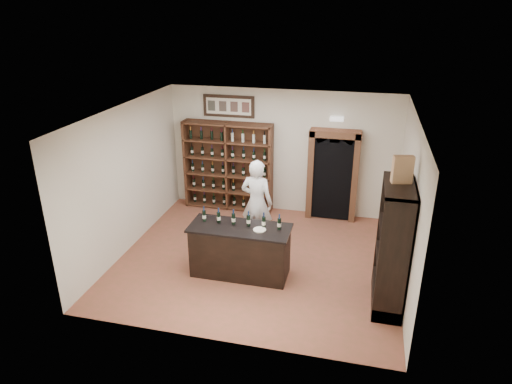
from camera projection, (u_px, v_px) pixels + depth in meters
The scene contains 20 objects.
floor at pixel (258, 259), 9.27m from camera, with size 5.50×5.50×0.00m, color #974A3C.
ceiling at pixel (258, 113), 8.11m from camera, with size 5.50×5.50×0.00m, color white.
wall_back at pixel (282, 152), 10.93m from camera, with size 5.50×0.04×3.00m, color beige.
wall_left at pixel (127, 179), 9.29m from camera, with size 0.04×5.00×3.00m, color beige.
wall_right at pixel (408, 205), 8.09m from camera, with size 0.04×5.00×3.00m, color beige.
wine_shelf at pixel (228, 166), 11.22m from camera, with size 2.20×0.38×2.20m.
framed_picture at pixel (229, 106), 10.78m from camera, with size 1.25×0.04×0.52m, color black.
arched_doorway at pixel (333, 173), 10.65m from camera, with size 1.17×0.35×2.17m.
emergency_light at pixel (337, 119), 10.24m from camera, with size 0.30×0.10×0.10m, color white.
tasting_counter at pixel (240, 251), 8.58m from camera, with size 1.88×0.78×1.00m.
counter_bottle_0 at pixel (204, 216), 8.58m from camera, with size 0.07×0.07×0.30m.
counter_bottle_1 at pixel (219, 217), 8.52m from camera, with size 0.07×0.07×0.30m.
counter_bottle_2 at pixel (234, 219), 8.45m from camera, with size 0.07×0.07×0.30m.
counter_bottle_3 at pixel (249, 220), 8.39m from camera, with size 0.07×0.07×0.30m.
counter_bottle_4 at pixel (264, 222), 8.33m from camera, with size 0.07×0.07×0.30m.
counter_bottle_5 at pixel (279, 224), 8.27m from camera, with size 0.07×0.07×0.30m.
side_cabinet at pixel (392, 265), 7.62m from camera, with size 0.48×1.20×2.20m.
shopkeeper at pixel (257, 203), 9.54m from camera, with size 0.69×0.45×1.89m, color white.
plate at pixel (260, 230), 8.26m from camera, with size 0.23×0.23×0.02m, color silver.
wine_crate at pixel (403, 170), 7.07m from camera, with size 0.31×0.13×0.44m, color tan.
Camera 1 is at (1.85, -7.81, 4.82)m, focal length 32.00 mm.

